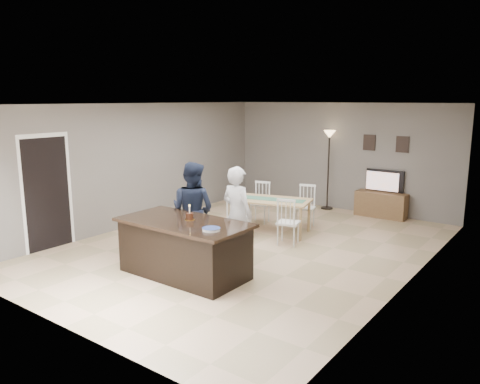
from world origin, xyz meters
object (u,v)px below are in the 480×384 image
Objects in this scene: tv_console at (381,205)px; birthday_cake at (190,216)px; man at (193,210)px; dining_table at (273,205)px; woman at (237,215)px; floor_lamp at (329,148)px; plate_stack at (211,229)px; television at (383,181)px; kitchen_island at (184,248)px.

tv_console is 5.63m from birthday_cake.
dining_table is at bearing -107.70° from man.
tv_console is 0.59× the size of dining_table.
floor_lamp reaches higher than woman.
dining_table is at bearing -117.22° from tv_console.
man is 1.54m from plate_stack.
plate_stack is (-0.49, -5.81, 0.06)m from television.
birthday_cake is 0.91× the size of plate_stack.
man is (-0.51, 0.77, 0.40)m from kitchen_island.
kitchen_island is 1.01m from man.
birthday_cake reaches higher than plate_stack.
television is 5.66m from birthday_cake.
woman reaches higher than birthday_cake.
man reaches higher than kitchen_island.
television is 0.45× the size of dining_table.
man reaches higher than woman.
kitchen_island is at bearing 77.40° from woman.
birthday_cake is at bearing 157.87° from plate_stack.
kitchen_island is 1.12m from woman.
dining_table is at bearing 63.38° from television.
woman is at bearing -90.55° from dining_table.
tv_console is at bearing -0.81° from floor_lamp.
birthday_cake is at bearing 120.28° from man.
birthday_cake is at bearing -102.08° from tv_console.
dining_table is (-0.20, 2.80, -0.36)m from birthday_cake.
tv_console is 5.79m from plate_stack.
tv_console is at bearing 90.00° from television.
dining_table is at bearing 93.37° from kitchen_island.
man is 7.04× the size of birthday_cake.
tv_console is 0.71× the size of woman.
tv_console is 1.31× the size of television.
kitchen_island is at bearing -87.75° from floor_lamp.
man is 0.84× the size of dining_table.
kitchen_island is 5.70m from floor_lamp.
woman is at bearing 73.16° from birthday_cake.
woman reaches higher than dining_table.
birthday_cake is 0.12× the size of floor_lamp.
dining_table is 1.01× the size of floor_lamp.
plate_stack is (0.71, -0.17, 0.47)m from kitchen_island.
birthday_cake is (0.54, -0.67, 0.10)m from man.
floor_lamp is (-1.42, -0.05, 0.70)m from television.
tv_console is 0.70× the size of man.
television is at bearing 77.99° from kitchen_island.
kitchen_island is 8.02× the size of plate_stack.
woman is at bearing -101.12° from tv_console.
dining_table reaches higher than kitchen_island.
dining_table is at bearing 94.13° from birthday_cake.
birthday_cake reaches higher than kitchen_island.
woman reaches higher than kitchen_island.
kitchen_island is 2.35× the size of television.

